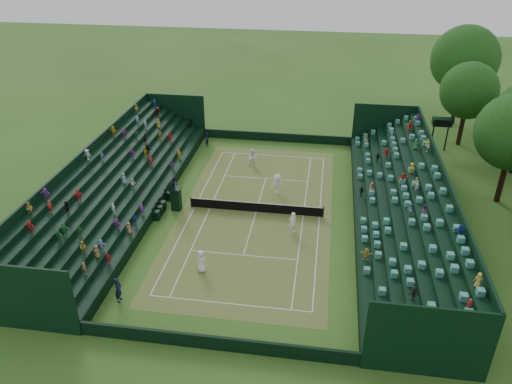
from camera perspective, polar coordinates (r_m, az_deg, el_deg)
ground at (r=43.36m, az=0.00°, el=-2.32°), size 160.00×160.00×0.00m
court_surface at (r=43.36m, az=0.00°, el=-2.31°), size 12.97×26.77×0.01m
perimeter_wall_north at (r=57.24m, az=2.38°, el=6.29°), size 17.17×0.20×1.00m
perimeter_wall_south at (r=30.74m, az=-4.61°, el=-16.82°), size 17.17×0.20×1.00m
perimeter_wall_east at (r=42.85m, az=11.30°, el=-2.57°), size 0.20×31.77×1.00m
perimeter_wall_west at (r=44.99m, az=-10.75°, el=-0.90°), size 0.20×31.77×1.00m
north_grandstand at (r=42.82m, az=17.01°, el=-1.75°), size 6.60×32.00×4.90m
south_grandstand at (r=45.97m, az=-15.81°, el=0.64°), size 6.60×32.00×4.90m
tennis_net at (r=43.09m, az=0.00°, el=-1.72°), size 11.67×0.10×1.06m
scoreboard_tower at (r=57.43m, az=20.49°, el=7.36°), size 2.00×1.00×3.70m
tree_row at (r=53.41m, az=26.14°, el=8.79°), size 10.24×37.20×11.87m
umpire_chair at (r=43.72m, az=-9.17°, el=-0.42°), size 0.99×0.99×3.11m
courtside_chairs at (r=44.96m, az=-10.31°, el=-0.94°), size 0.55×5.52×1.20m
player_near_west at (r=36.22m, az=-6.27°, el=-7.88°), size 0.96×0.72×1.77m
player_near_east at (r=40.20m, az=4.20°, el=-3.52°), size 0.84×0.82×1.94m
player_far_west at (r=51.05m, az=-0.38°, el=3.92°), size 1.01×0.85×1.85m
player_far_east at (r=45.95m, az=2.46°, el=0.95°), size 1.43×1.21×1.92m
line_judge_north at (r=56.02m, az=-5.60°, el=6.02°), size 0.43×0.63×1.66m
line_judge_south at (r=34.72m, az=-15.47°, el=-10.71°), size 0.48×0.70×1.85m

